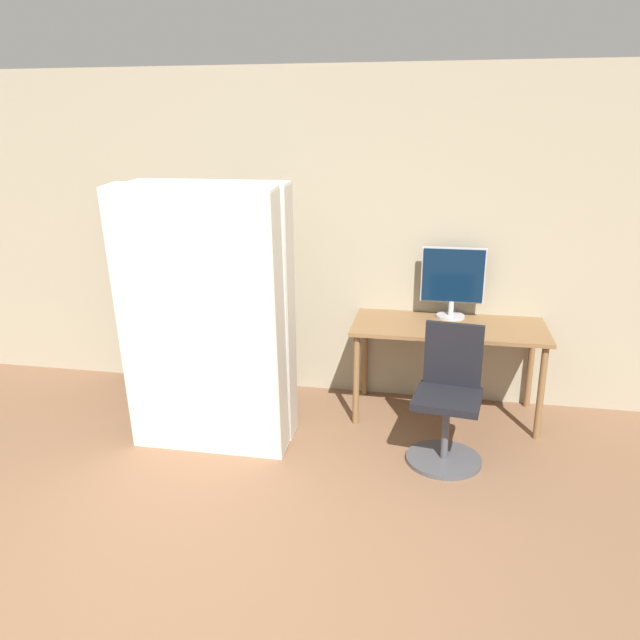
# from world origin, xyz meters

# --- Properties ---
(ground_plane) EXTENTS (16.00, 16.00, 0.00)m
(ground_plane) POSITION_xyz_m (0.00, 0.00, 0.00)
(ground_plane) COLOR brown
(wall_back) EXTENTS (8.00, 0.06, 2.70)m
(wall_back) POSITION_xyz_m (0.00, 2.99, 1.35)
(wall_back) COLOR tan
(wall_back) RESTS_ON ground
(desk) EXTENTS (1.48, 0.69, 0.76)m
(desk) POSITION_xyz_m (1.35, 2.61, 0.67)
(desk) COLOR brown
(desk) RESTS_ON ground
(monitor) EXTENTS (0.50, 0.23, 0.57)m
(monitor) POSITION_xyz_m (1.37, 2.83, 1.07)
(monitor) COLOR #B7B7BC
(monitor) RESTS_ON desk
(office_chair) EXTENTS (0.52, 0.52, 0.95)m
(office_chair) POSITION_xyz_m (1.36, 1.91, 0.39)
(office_chair) COLOR #4C4C51
(office_chair) RESTS_ON ground
(bookshelf) EXTENTS (0.84, 0.31, 1.70)m
(bookshelf) POSITION_xyz_m (-1.14, 2.84, 0.86)
(bookshelf) COLOR brown
(bookshelf) RESTS_ON ground
(mattress_near) EXTENTS (1.11, 0.38, 1.89)m
(mattress_near) POSITION_xyz_m (-0.31, 1.70, 0.94)
(mattress_near) COLOR silver
(mattress_near) RESTS_ON ground
(mattress_far) EXTENTS (1.11, 0.32, 1.88)m
(mattress_far) POSITION_xyz_m (-0.31, 2.01, 0.94)
(mattress_far) COLOR silver
(mattress_far) RESTS_ON ground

